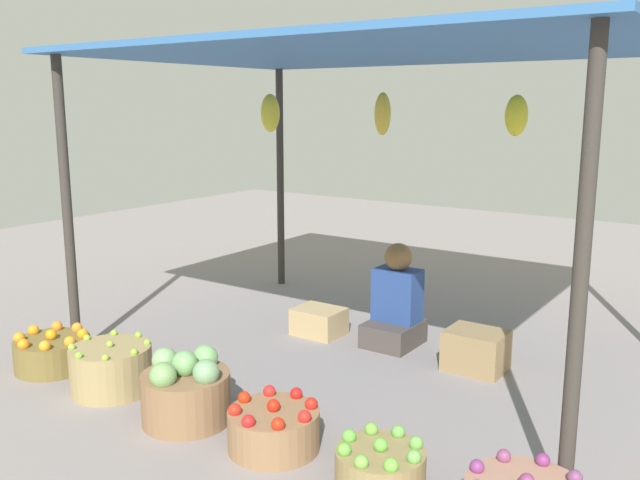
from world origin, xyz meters
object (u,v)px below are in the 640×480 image
basket_oranges (53,352)px  basket_red_tomatoes (274,428)px  vendor_person (396,306)px  basket_limes (111,368)px  wooden_crate_near_vendor (319,321)px  basket_cabbages (186,392)px  basket_green_apples (380,470)px  wooden_crate_stacked_rear (476,350)px

basket_oranges → basket_red_tomatoes: size_ratio=1.04×
vendor_person → basket_limes: 2.10m
basket_oranges → basket_red_tomatoes: basket_oranges is taller
basket_limes → basket_red_tomatoes: bearing=-0.0°
vendor_person → wooden_crate_near_vendor: (-0.60, -0.15, -0.19)m
basket_cabbages → basket_green_apples: size_ratio=1.20×
basket_limes → basket_green_apples: (1.99, -0.05, -0.03)m
basket_oranges → wooden_crate_near_vendor: size_ratio=1.36×
basket_oranges → vendor_person: bearing=46.3°
basket_limes → basket_oranges: bearing=179.2°
basket_red_tomatoes → wooden_crate_stacked_rear: (0.46, 1.65, 0.02)m
basket_oranges → basket_green_apples: size_ratio=1.19×
basket_red_tomatoes → vendor_person: bearing=97.9°
basket_cabbages → wooden_crate_near_vendor: (-0.24, 1.68, -0.07)m
wooden_crate_near_vendor → basket_limes: bearing=-105.8°
vendor_person → basket_red_tomatoes: (0.25, -1.80, -0.18)m
vendor_person → basket_red_tomatoes: vendor_person is taller
basket_cabbages → basket_red_tomatoes: size_ratio=1.05×
wooden_crate_stacked_rear → wooden_crate_near_vendor: bearing=-179.7°
vendor_person → basket_oranges: bearing=-133.7°
wooden_crate_stacked_rear → basket_cabbages: bearing=-122.4°
basket_limes → basket_cabbages: 0.70m
basket_limes → basket_red_tomatoes: 1.32m
wooden_crate_near_vendor → basket_green_apples: bearing=-48.0°
basket_limes → wooden_crate_stacked_rear: 2.42m
vendor_person → basket_cabbages: size_ratio=1.53×
basket_green_apples → wooden_crate_near_vendor: bearing=132.0°
vendor_person → basket_cabbages: 1.87m
basket_green_apples → wooden_crate_stacked_rear: basket_green_apples is taller
basket_cabbages → basket_red_tomatoes: basket_cabbages is taller
vendor_person → basket_red_tomatoes: bearing=-82.1°
basket_red_tomatoes → wooden_crate_stacked_rear: size_ratio=1.23×
basket_limes → basket_green_apples: basket_limes is taller
basket_cabbages → basket_oranges: bearing=178.2°
basket_oranges → wooden_crate_stacked_rear: (2.41, 1.64, 0.02)m
basket_cabbages → wooden_crate_near_vendor: size_ratio=1.37×
vendor_person → basket_oranges: vendor_person is taller
basket_limes → wooden_crate_stacked_rear: size_ratio=1.29×
basket_limes → wooden_crate_near_vendor: size_ratio=1.37×
vendor_person → basket_green_apples: 2.07m
basket_green_apples → wooden_crate_near_vendor: size_ratio=1.14×
basket_cabbages → basket_limes: bearing=177.2°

